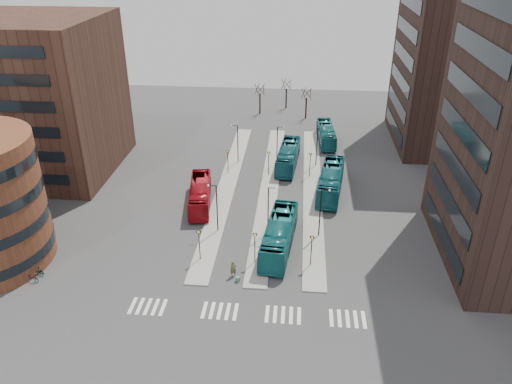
# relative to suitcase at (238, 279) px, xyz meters

# --- Properties ---
(ground) EXTENTS (160.00, 160.00, 0.00)m
(ground) POSITION_rel_suitcase_xyz_m (-0.15, -8.66, -0.27)
(ground) COLOR #313134
(ground) RESTS_ON ground
(island_left) EXTENTS (2.50, 45.00, 0.15)m
(island_left) POSITION_rel_suitcase_xyz_m (-4.15, 21.34, -0.19)
(island_left) COLOR gray
(island_left) RESTS_ON ground
(island_mid) EXTENTS (2.50, 45.00, 0.15)m
(island_mid) POSITION_rel_suitcase_xyz_m (1.85, 21.34, -0.19)
(island_mid) COLOR gray
(island_mid) RESTS_ON ground
(island_right) EXTENTS (2.50, 45.00, 0.15)m
(island_right) POSITION_rel_suitcase_xyz_m (7.85, 21.34, -0.19)
(island_right) COLOR gray
(island_right) RESTS_ON ground
(suitcase) EXTENTS (0.51, 0.45, 0.53)m
(suitcase) POSITION_rel_suitcase_xyz_m (0.00, 0.00, 0.00)
(suitcase) COLOR navy
(suitcase) RESTS_ON ground
(red_bus) EXTENTS (4.05, 11.06, 3.01)m
(red_bus) POSITION_rel_suitcase_xyz_m (-6.89, 15.79, 1.24)
(red_bus) COLOR maroon
(red_bus) RESTS_ON ground
(teal_bus_a) EXTENTS (4.03, 12.29, 3.36)m
(teal_bus_a) POSITION_rel_suitcase_xyz_m (3.91, 6.57, 1.42)
(teal_bus_a) COLOR #146367
(teal_bus_a) RESTS_ON ground
(teal_bus_b) EXTENTS (3.61, 11.57, 3.17)m
(teal_bus_b) POSITION_rel_suitcase_xyz_m (4.17, 29.00, 1.32)
(teal_bus_b) COLOR #13555F
(teal_bus_b) RESTS_ON ground
(teal_bus_c) EXTENTS (4.43, 12.46, 3.40)m
(teal_bus_c) POSITION_rel_suitcase_xyz_m (10.28, 20.86, 1.43)
(teal_bus_c) COLOR #135962
(teal_bus_c) RESTS_ON ground
(teal_bus_d) EXTENTS (3.12, 10.61, 2.92)m
(teal_bus_d) POSITION_rel_suitcase_xyz_m (10.29, 39.30, 1.19)
(teal_bus_d) COLOR #15636B
(teal_bus_d) RESTS_ON ground
(traveller) EXTENTS (0.78, 0.64, 1.84)m
(traveller) POSITION_rel_suitcase_xyz_m (-0.56, 0.83, 0.65)
(traveller) COLOR #4E4F2F
(traveller) RESTS_ON ground
(commuter_a) EXTENTS (0.78, 0.63, 1.53)m
(commuter_a) POSITION_rel_suitcase_xyz_m (-7.01, 11.31, 0.50)
(commuter_a) COLOR black
(commuter_a) RESTS_ON ground
(commuter_b) EXTENTS (0.70, 0.99, 1.55)m
(commuter_b) POSITION_rel_suitcase_xyz_m (3.49, 5.69, 0.51)
(commuter_b) COLOR black
(commuter_b) RESTS_ON ground
(commuter_c) EXTENTS (0.86, 1.25, 1.77)m
(commuter_c) POSITION_rel_suitcase_xyz_m (3.19, 7.35, 0.62)
(commuter_c) COLOR black
(commuter_c) RESTS_ON ground
(bicycle_near) EXTENTS (1.93, 1.10, 0.96)m
(bicycle_near) POSITION_rel_suitcase_xyz_m (-21.15, -1.87, 0.21)
(bicycle_near) COLOR gray
(bicycle_near) RESTS_ON ground
(bicycle_mid) EXTENTS (1.56, 0.88, 0.90)m
(bicycle_mid) POSITION_rel_suitcase_xyz_m (-21.15, -0.52, 0.19)
(bicycle_mid) COLOR gray
(bicycle_mid) RESTS_ON ground
(bicycle_far) EXTENTS (1.89, 0.72, 0.98)m
(bicycle_far) POSITION_rel_suitcase_xyz_m (-21.15, -0.94, 0.23)
(bicycle_far) COLOR gray
(bicycle_far) RESTS_ON ground
(crosswalk_stripes) EXTENTS (22.35, 2.40, 0.01)m
(crosswalk_stripes) POSITION_rel_suitcase_xyz_m (1.60, -4.66, -0.26)
(crosswalk_stripes) COLOR silver
(crosswalk_stripes) RESTS_ON ground
(office_block) EXTENTS (25.00, 20.12, 22.00)m
(office_block) POSITION_rel_suitcase_xyz_m (-34.15, 25.32, 10.74)
(office_block) COLOR #3F261D
(office_block) RESTS_ON ground
(tower_far) EXTENTS (20.12, 20.00, 30.00)m
(tower_far) POSITION_rel_suitcase_xyz_m (31.83, 41.34, 14.73)
(tower_far) COLOR #2F1F1A
(tower_far) RESTS_ON ground
(sign_poles) EXTENTS (12.45, 22.12, 3.65)m
(sign_poles) POSITION_rel_suitcase_xyz_m (1.45, 14.34, 2.14)
(sign_poles) COLOR black
(sign_poles) RESTS_ON ground
(lamp_posts) EXTENTS (14.04, 20.24, 6.12)m
(lamp_posts) POSITION_rel_suitcase_xyz_m (2.49, 19.34, 3.31)
(lamp_posts) COLOR black
(lamp_posts) RESTS_ON ground
(bare_trees) EXTENTS (10.97, 8.14, 5.90)m
(bare_trees) POSITION_rel_suitcase_xyz_m (2.52, 54.01, 2.46)
(bare_trees) COLOR black
(bare_trees) RESTS_ON ground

